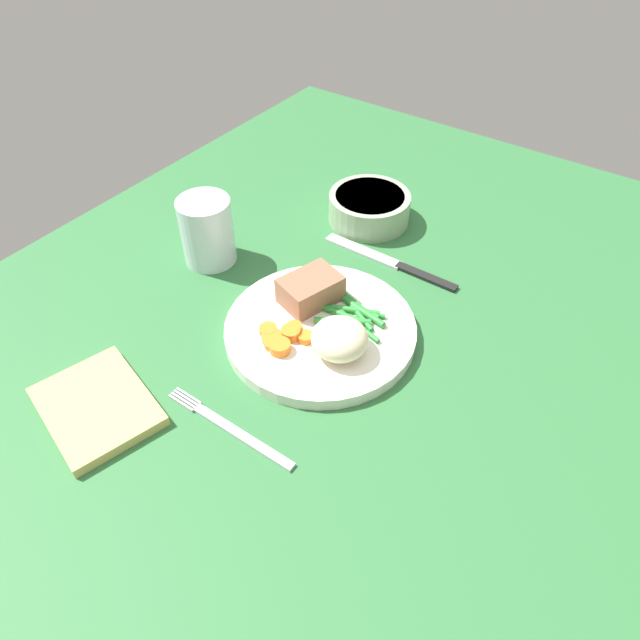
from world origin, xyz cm
name	(u,v)px	position (x,y,z in cm)	size (l,w,h in cm)	color
dining_table	(320,340)	(0.00, 0.00, 1.00)	(120.00, 90.00, 2.00)	#2D6B38
dinner_plate	(320,331)	(-0.16, -0.05, 2.80)	(23.18, 23.18, 1.60)	white
meat_portion	(310,290)	(2.97, 3.60, 5.35)	(7.23, 5.11, 3.49)	#936047
mashed_potatoes	(340,339)	(-2.24, -4.22, 5.63)	(6.51, 6.58, 4.05)	beige
carrot_slices	(284,337)	(-4.45, 2.10, 4.12)	(5.57, 6.02, 1.22)	orange
green_beans	(354,314)	(3.71, -2.41, 3.96)	(7.05, 9.48, 0.85)	#2D8C38
fork	(230,428)	(-16.91, -0.31, 2.20)	(1.44, 16.60, 0.40)	silver
knife	(392,263)	(16.96, -0.34, 2.20)	(1.70, 20.50, 0.64)	black
water_glass	(208,235)	(3.47, 21.20, 5.98)	(7.20, 7.20, 9.36)	silver
salad_bowl	(369,206)	(24.26, 8.10, 4.47)	(12.10, 12.10, 4.37)	#99B28C
napkin	(97,406)	(-23.21, 13.05, 2.62)	(10.36, 13.22, 1.25)	#DBBC6B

